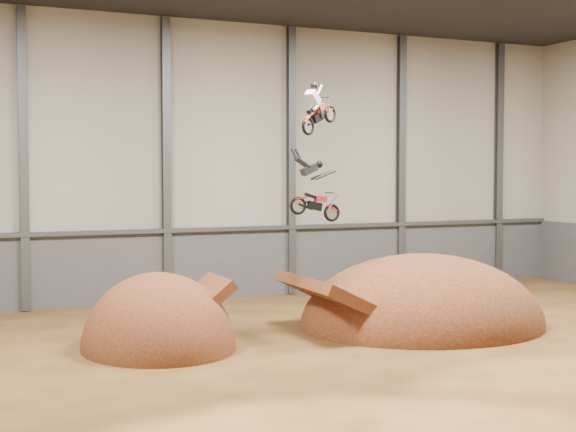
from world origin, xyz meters
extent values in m
plane|color=#442A12|center=(0.00, 0.00, 0.00)|extent=(40.00, 40.00, 0.00)
cube|color=#9D998B|center=(0.00, 15.00, 7.00)|extent=(40.00, 0.10, 14.00)
cube|color=#4B4D52|center=(0.00, 14.90, 1.75)|extent=(39.80, 0.18, 3.50)
cube|color=#47494F|center=(0.00, 14.75, 3.55)|extent=(39.80, 0.35, 0.20)
cube|color=#47494F|center=(-10.00, 14.80, 7.00)|extent=(0.40, 0.36, 13.90)
cube|color=#47494F|center=(-3.33, 14.80, 7.00)|extent=(0.40, 0.36, 13.90)
cube|color=#47494F|center=(3.33, 14.80, 7.00)|extent=(0.40, 0.36, 13.90)
cube|color=#47494F|center=(10.00, 14.80, 7.00)|extent=(0.40, 0.36, 13.90)
cube|color=#47494F|center=(16.67, 14.80, 7.00)|extent=(0.40, 0.36, 13.90)
ellipsoid|color=#431E10|center=(-6.34, 4.71, 0.00)|extent=(5.53, 6.38, 5.53)
ellipsoid|color=#431E10|center=(4.85, 4.61, 0.00)|extent=(10.42, 9.22, 6.01)
camera|label=1|loc=(-13.47, -23.56, 6.32)|focal=50.00mm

